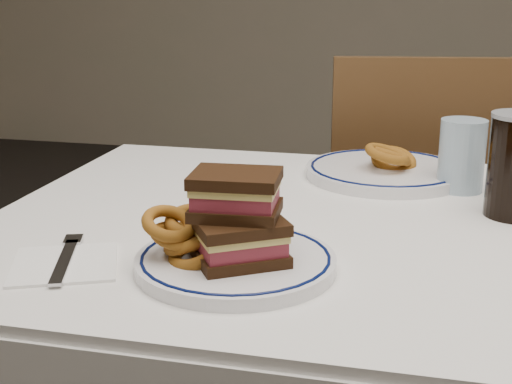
% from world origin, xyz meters
% --- Properties ---
extents(dining_table, '(1.27, 0.87, 0.75)m').
position_xyz_m(dining_table, '(0.00, 0.00, 0.64)').
color(dining_table, silver).
rests_on(dining_table, floor).
extents(chair_far, '(0.50, 0.50, 0.94)m').
position_xyz_m(chair_far, '(0.01, 0.76, 0.51)').
color(chair_far, '#4C2F18').
rests_on(chair_far, floor).
extents(main_plate, '(0.26, 0.26, 0.02)m').
position_xyz_m(main_plate, '(-0.19, -0.22, 0.76)').
color(main_plate, white).
rests_on(main_plate, dining_table).
extents(reuben_sandwich, '(0.14, 0.13, 0.11)m').
position_xyz_m(reuben_sandwich, '(-0.19, -0.23, 0.82)').
color(reuben_sandwich, black).
rests_on(reuben_sandwich, main_plate).
extents(onion_rings_main, '(0.12, 0.12, 0.09)m').
position_xyz_m(onion_rings_main, '(-0.25, -0.23, 0.79)').
color(onion_rings_main, brown).
rests_on(onion_rings_main, main_plate).
extents(ketchup_ramekin, '(0.06, 0.06, 0.04)m').
position_xyz_m(ketchup_ramekin, '(-0.22, -0.12, 0.79)').
color(ketchup_ramekin, silver).
rests_on(ketchup_ramekin, main_plate).
extents(water_glass, '(0.08, 0.08, 0.13)m').
position_xyz_m(water_glass, '(0.10, 0.22, 0.81)').
color(water_glass, '#A5C2D6').
rests_on(water_glass, dining_table).
extents(far_plate, '(0.30, 0.30, 0.02)m').
position_xyz_m(far_plate, '(-0.03, 0.28, 0.76)').
color(far_plate, white).
rests_on(far_plate, dining_table).
extents(onion_rings_far, '(0.10, 0.13, 0.07)m').
position_xyz_m(onion_rings_far, '(-0.03, 0.28, 0.79)').
color(onion_rings_far, brown).
rests_on(onion_rings_far, far_plate).
extents(napkin_fork, '(0.17, 0.19, 0.01)m').
position_xyz_m(napkin_fork, '(-0.41, -0.26, 0.75)').
color(napkin_fork, white).
rests_on(napkin_fork, dining_table).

